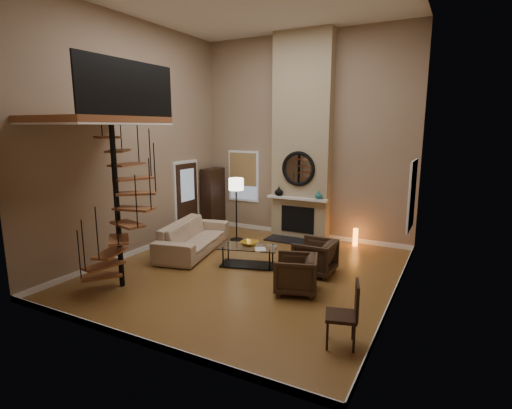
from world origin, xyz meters
The scene contains 32 objects.
ground centered at (0.00, 0.00, -0.01)m, with size 6.00×6.50×0.01m, color olive.
back_wall centered at (0.00, 3.25, 2.75)m, with size 6.00×0.02×5.50m, color #92795E.
front_wall centered at (0.00, -3.25, 2.75)m, with size 6.00×0.02×5.50m, color #92795E.
left_wall centered at (-3.00, 0.00, 2.75)m, with size 0.02×6.50×5.50m, color #92795E.
right_wall centered at (3.00, 0.00, 2.75)m, with size 0.02×6.50×5.50m, color #92795E.
baseboard_back centered at (0.00, 3.24, 0.06)m, with size 6.00×0.02×0.12m, color white.
baseboard_front centered at (0.00, -3.24, 0.06)m, with size 6.00×0.02×0.12m, color white.
baseboard_left centered at (-2.99, 0.00, 0.06)m, with size 0.02×6.50×0.12m, color white.
baseboard_right centered at (2.99, 0.00, 0.06)m, with size 0.02×6.50×0.12m, color white.
chimney_breast centered at (0.00, 3.06, 2.75)m, with size 1.60×0.38×5.50m, color tan.
hearth centered at (0.00, 2.57, 0.02)m, with size 1.50×0.60×0.04m, color black.
firebox centered at (0.00, 2.86, 0.55)m, with size 0.95×0.02×0.72m, color black.
mantel centered at (0.00, 2.78, 1.15)m, with size 1.70×0.18×0.06m, color white.
mirror_frame centered at (0.00, 2.84, 1.95)m, with size 0.94×0.94×0.10m, color black.
mirror_disc centered at (0.00, 2.85, 1.95)m, with size 0.80×0.80×0.01m, color white.
vase_left centered at (-0.55, 2.82, 1.30)m, with size 0.24×0.24×0.25m, color black.
vase_right centered at (0.60, 2.82, 1.28)m, with size 0.20×0.20×0.21m, color #1C625E.
window_back centered at (-1.90, 3.22, 1.62)m, with size 1.02×0.06×1.52m.
window_right centered at (2.97, 2.00, 1.63)m, with size 0.06×1.02×1.52m.
entry_door centered at (-2.95, 1.80, 1.05)m, with size 0.10×1.05×2.16m.
loft centered at (-2.04, -1.80, 3.24)m, with size 1.70×2.20×1.09m.
spiral_stair centered at (-1.78, -1.79, 1.78)m, with size 1.47×1.47×4.06m.
hutch centered at (-2.74, 2.83, 0.95)m, with size 0.37×0.79×1.76m, color black.
sofa centered at (-1.85, 0.59, 0.40)m, with size 2.51×0.98×0.73m, color tan.
armchair_near centered at (1.37, 0.60, 0.35)m, with size 0.79×0.81×0.74m, color #3B291B.
armchair_far centered at (1.38, -0.48, 0.35)m, with size 0.76×0.78×0.71m, color #3B291B.
coffee_table centered at (-0.17, 0.35, 0.28)m, with size 1.45×1.00×0.48m.
bowl centered at (-0.17, 0.40, 0.50)m, with size 0.40×0.40×0.10m, color #C28C22.
book centered at (0.18, 0.20, 0.46)m, with size 0.22×0.30×0.03m, color gray.
floor_lamp centered at (-1.43, 1.98, 1.41)m, with size 0.40×0.40×1.71m.
accent_lamp centered at (1.60, 2.89, 0.25)m, with size 0.13×0.13×0.45m, color orange.
side_chair centered at (2.65, -1.90, 0.53)m, with size 0.54×0.53×0.95m.
Camera 1 is at (3.89, -7.02, 3.05)m, focal length 27.69 mm.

